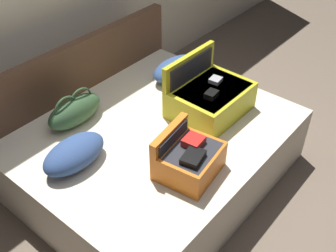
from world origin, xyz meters
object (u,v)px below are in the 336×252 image
Objects in this scene: hard_case_large at (210,97)px; pillow_center_head at (177,69)px; bed at (156,154)px; duffel_bag at (75,111)px; pillow_near_headboard at (74,154)px; hard_case_medium at (189,158)px.

pillow_center_head is at bearing 66.04° from hard_case_large.
bed is 3.32× the size of hard_case_large.
duffel_bag is 1.01m from pillow_center_head.
pillow_near_headboard reaches higher than pillow_center_head.
duffel_bag is (-0.32, 0.53, 0.35)m from bed.
duffel_bag reaches higher than bed.
pillow_center_head is (0.68, 0.34, 0.33)m from bed.
duffel_bag is at bearing 120.80° from bed.
bed is 3.94× the size of pillow_center_head.
pillow_near_headboard is at bearing -172.95° from pillow_center_head.
hard_case_large is 1.12m from pillow_near_headboard.
hard_case_medium reaches higher than duffel_bag.
pillow_center_head is at bearing 26.52° from bed.
bed is 4.50× the size of hard_case_medium.
hard_case_medium is 0.93× the size of pillow_near_headboard.
duffel_bag is (-0.76, 0.70, -0.03)m from hard_case_large.
bed is at bearing -153.48° from pillow_center_head.
pillow_center_head is at bearing 34.50° from hard_case_medium.
pillow_center_head is at bearing -10.88° from duffel_bag.
pillow_near_headboard is (-0.30, -0.35, -0.02)m from duffel_bag.
bed is at bearing 59.47° from hard_case_medium.
hard_case_medium is at bearing -112.58° from bed.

